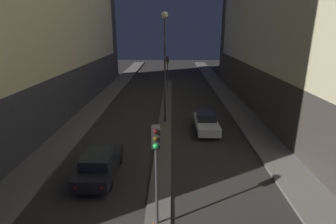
# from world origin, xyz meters

# --- Properties ---
(median_strip) EXTENTS (1.14, 35.09, 0.13)m
(median_strip) POSITION_xyz_m (0.00, 18.55, 0.06)
(median_strip) COLOR #56544F
(median_strip) RESTS_ON ground
(traffic_light_near) EXTENTS (0.32, 0.42, 4.44)m
(traffic_light_near) POSITION_xyz_m (0.00, 3.47, 3.39)
(traffic_light_near) COLOR #383838
(traffic_light_near) RESTS_ON median_strip
(traffic_light_mid) EXTENTS (0.32, 0.42, 4.44)m
(traffic_light_mid) POSITION_xyz_m (0.00, 29.46, 3.39)
(traffic_light_mid) COLOR #383838
(traffic_light_mid) RESTS_ON median_strip
(street_lamp) EXTENTS (0.56, 0.56, 9.25)m
(street_lamp) POSITION_xyz_m (0.00, 16.41, 6.51)
(street_lamp) COLOR #383838
(street_lamp) RESTS_ON median_strip
(car_left_lane) EXTENTS (1.84, 4.52, 1.56)m
(car_left_lane) POSITION_xyz_m (-3.44, 7.36, 0.79)
(car_left_lane) COLOR black
(car_left_lane) RESTS_ON ground
(car_right_lane) EXTENTS (1.72, 4.33, 1.54)m
(car_right_lane) POSITION_xyz_m (3.44, 14.47, 0.77)
(car_right_lane) COLOR silver
(car_right_lane) RESTS_ON ground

